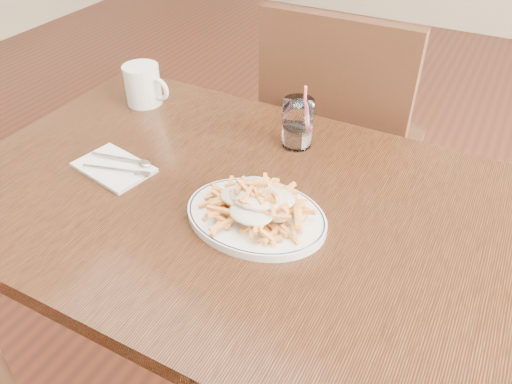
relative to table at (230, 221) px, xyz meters
The scene contains 8 objects.
table is the anchor object (origin of this frame).
chair_far 0.65m from the table, 87.44° to the left, with size 0.45×0.45×0.98m.
fries_plate 0.14m from the table, 28.68° to the right, with size 0.30×0.27×0.02m.
loaded_fries 0.17m from the table, 28.68° to the right, with size 0.24×0.21×0.06m.
napkin 0.29m from the table, behind, with size 0.17×0.11×0.01m, color silver.
cutlery 0.29m from the table, behind, with size 0.18×0.10×0.01m.
water_glass 0.28m from the table, 79.33° to the left, with size 0.07×0.07×0.16m.
coffee_mug 0.50m from the table, 149.14° to the left, with size 0.14×0.10×0.11m.
Camera 1 is at (0.44, -0.71, 1.40)m, focal length 35.00 mm.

